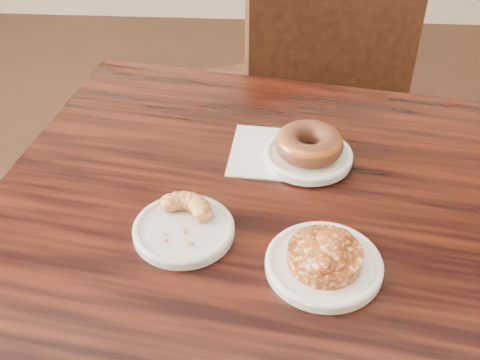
# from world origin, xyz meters

# --- Properties ---
(chair_far) EXTENTS (0.61, 0.61, 0.90)m
(chair_far) POSITION_xyz_m (0.03, 0.95, 0.45)
(chair_far) COLOR black
(chair_far) RESTS_ON floor
(napkin) EXTENTS (0.16, 0.16, 0.00)m
(napkin) POSITION_xyz_m (-0.05, 0.27, 0.75)
(napkin) COLOR silver
(napkin) RESTS_ON cafe_table
(plate_donut) EXTENTS (0.15, 0.15, 0.01)m
(plate_donut) POSITION_xyz_m (0.01, 0.26, 0.76)
(plate_donut) COLOR white
(plate_donut) RESTS_ON napkin
(plate_cruller) EXTENTS (0.15, 0.15, 0.01)m
(plate_cruller) POSITION_xyz_m (-0.18, 0.07, 0.76)
(plate_cruller) COLOR silver
(plate_cruller) RESTS_ON cafe_table
(plate_fritter) EXTENTS (0.16, 0.16, 0.01)m
(plate_fritter) POSITION_xyz_m (0.02, 0.01, 0.76)
(plate_fritter) COLOR white
(plate_fritter) RESTS_ON cafe_table
(glazed_donut) EXTENTS (0.11, 0.11, 0.04)m
(glazed_donut) POSITION_xyz_m (0.01, 0.26, 0.79)
(glazed_donut) COLOR #923E15
(glazed_donut) RESTS_ON plate_donut
(apple_fritter) EXTENTS (0.15, 0.15, 0.03)m
(apple_fritter) POSITION_xyz_m (0.02, 0.01, 0.78)
(apple_fritter) COLOR #4A1D08
(apple_fritter) RESTS_ON plate_fritter
(cruller_fragment) EXTENTS (0.10, 0.10, 0.03)m
(cruller_fragment) POSITION_xyz_m (-0.18, 0.07, 0.78)
(cruller_fragment) COLOR brown
(cruller_fragment) RESTS_ON plate_cruller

